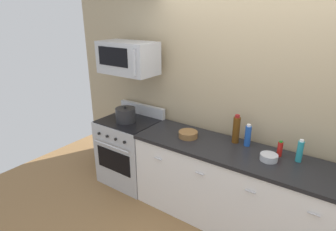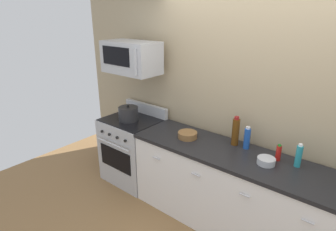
# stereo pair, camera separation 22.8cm
# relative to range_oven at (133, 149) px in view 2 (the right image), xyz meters

# --- Properties ---
(ground_plane) EXTENTS (6.51, 6.51, 0.00)m
(ground_plane) POSITION_rel_range_oven_xyz_m (1.54, -0.00, -0.47)
(ground_plane) COLOR olive
(back_wall) EXTENTS (5.43, 0.10, 2.70)m
(back_wall) POSITION_rel_range_oven_xyz_m (1.54, 0.41, 0.88)
(back_wall) COLOR tan
(back_wall) RESTS_ON ground_plane
(counter_unit) EXTENTS (2.34, 0.66, 0.92)m
(counter_unit) POSITION_rel_range_oven_xyz_m (1.54, -0.00, -0.01)
(counter_unit) COLOR white
(counter_unit) RESTS_ON ground_plane
(range_oven) EXTENTS (0.76, 0.69, 1.07)m
(range_oven) POSITION_rel_range_oven_xyz_m (0.00, 0.00, 0.00)
(range_oven) COLOR #B7BABF
(range_oven) RESTS_ON ground_plane
(microwave) EXTENTS (0.74, 0.44, 0.40)m
(microwave) POSITION_rel_range_oven_xyz_m (0.00, 0.04, 1.28)
(microwave) COLOR #B7BABF
(bottle_soda_blue) EXTENTS (0.07, 0.07, 0.25)m
(bottle_soda_blue) POSITION_rel_range_oven_xyz_m (1.57, 0.19, 0.57)
(bottle_soda_blue) COLOR #1E4CA5
(bottle_soda_blue) RESTS_ON countertop_slab
(bottle_dish_soap) EXTENTS (0.06, 0.06, 0.23)m
(bottle_dish_soap) POSITION_rel_range_oven_xyz_m (2.10, 0.14, 0.56)
(bottle_dish_soap) COLOR teal
(bottle_dish_soap) RESTS_ON countertop_slab
(bottle_hot_sauce_red) EXTENTS (0.05, 0.05, 0.17)m
(bottle_hot_sauce_red) POSITION_rel_range_oven_xyz_m (1.92, 0.14, 0.53)
(bottle_hot_sauce_red) COLOR #B21914
(bottle_hot_sauce_red) RESTS_ON countertop_slab
(bottle_wine_amber) EXTENTS (0.08, 0.08, 0.33)m
(bottle_wine_amber) POSITION_rel_range_oven_xyz_m (1.43, 0.19, 0.61)
(bottle_wine_amber) COLOR #59330F
(bottle_wine_amber) RESTS_ON countertop_slab
(bowl_steel_prep) EXTENTS (0.17, 0.17, 0.06)m
(bowl_steel_prep) POSITION_rel_range_oven_xyz_m (1.86, -0.01, 0.49)
(bowl_steel_prep) COLOR #B2B5BA
(bowl_steel_prep) RESTS_ON countertop_slab
(bowl_wooden_salad) EXTENTS (0.22, 0.22, 0.07)m
(bowl_wooden_salad) POSITION_rel_range_oven_xyz_m (0.93, 0.00, 0.49)
(bowl_wooden_salad) COLOR brown
(bowl_wooden_salad) RESTS_ON countertop_slab
(stockpot) EXTENTS (0.26, 0.26, 0.22)m
(stockpot) POSITION_rel_range_oven_xyz_m (0.00, -0.05, 0.55)
(stockpot) COLOR #262628
(stockpot) RESTS_ON range_oven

